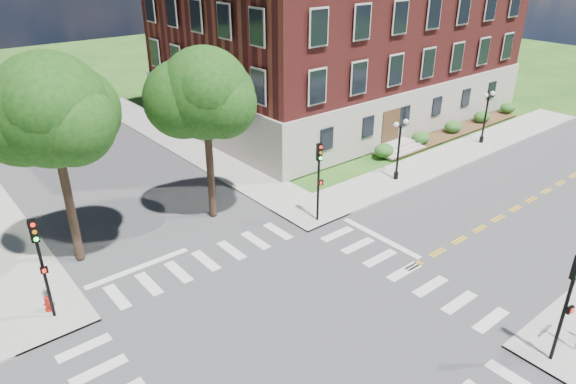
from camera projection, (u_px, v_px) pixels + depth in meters
ground at (295, 334)px, 21.68m from camera, size 160.00×160.00×0.00m
road_ew at (295, 334)px, 21.68m from camera, size 90.00×12.00×0.01m
road_ns at (295, 334)px, 21.68m from camera, size 12.00×90.00×0.01m
sidewalk_ne at (318, 149)px, 41.15m from camera, size 34.00×34.00×0.12m
crosswalk_east at (404, 272)px, 25.80m from camera, size 2.20×10.20×0.02m
stop_bar_east at (380, 238)px, 28.80m from camera, size 0.40×5.50×0.00m
main_building at (341, 23)px, 47.09m from camera, size 30.60×22.40×16.50m
shrub_row at (452, 134)px, 44.64m from camera, size 18.00×2.00×1.30m
tree_c at (50, 111)px, 23.30m from camera, size 5.35×5.35×10.62m
tree_d at (205, 94)px, 27.84m from camera, size 5.08×5.08×10.00m
traffic_signal_se at (569, 295)px, 18.88m from camera, size 0.35×0.40×4.80m
traffic_signal_ne at (319, 172)px, 29.11m from camera, size 0.37×0.44×4.80m
traffic_signal_nw at (40, 257)px, 21.22m from camera, size 0.37×0.44×4.80m
twin_lamp_west at (399, 146)px, 34.76m from camera, size 1.36×0.36×4.23m
twin_lamp_east at (486, 114)px, 41.35m from camera, size 1.36×0.36×4.23m
fire_hydrant at (48, 304)px, 22.74m from camera, size 0.35×0.35×0.75m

